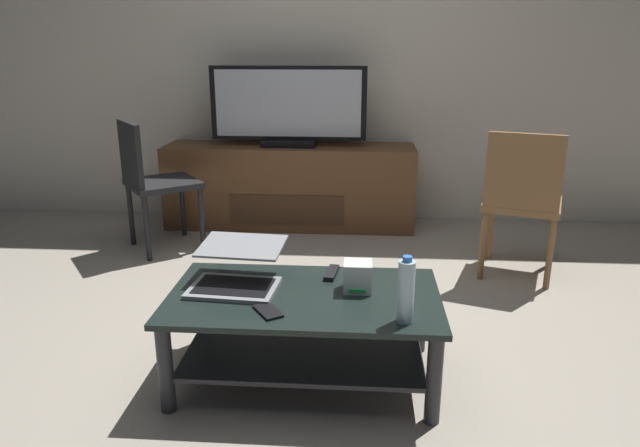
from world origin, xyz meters
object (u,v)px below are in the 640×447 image
side_chair (151,177)px  laptop (237,270)px  dining_chair (522,197)px  router_box (358,276)px  coffee_table (304,321)px  tv_remote (332,273)px  water_bottle_near (406,291)px  media_cabinet (290,186)px  television (288,108)px  cell_phone (268,311)px

side_chair → laptop: 1.73m
dining_chair → laptop: 1.86m
router_box → side_chair: bearing=133.4°
coffee_table → side_chair: side_chair is taller
coffee_table → side_chair: bearing=127.6°
router_box → tv_remote: bearing=126.4°
laptop → dining_chair: bearing=37.5°
dining_chair → tv_remote: bearing=-137.4°
laptop → water_bottle_near: size_ratio=1.65×
router_box → media_cabinet: bearing=104.4°
router_box → tv_remote: router_box is taller
media_cabinet → router_box: bearing=-75.6°
water_bottle_near → laptop: bearing=156.9°
side_chair → television: bearing=35.1°
dining_chair → tv_remote: dining_chair is taller
side_chair → tv_remote: (1.30, -1.33, -0.11)m
media_cabinet → laptop: 2.11m
water_bottle_near → tv_remote: bearing=124.3°
television → laptop: size_ratio=2.73×
dining_chair → laptop: size_ratio=2.11×
water_bottle_near → dining_chair: bearing=61.2°
media_cabinet → side_chair: side_chair is taller
laptop → cell_phone: bearing=-56.2°
router_box → television: bearing=104.6°
media_cabinet → television: television is taller
cell_phone → tv_remote: 0.45m
side_chair → water_bottle_near: 2.38m
television → tv_remote: (0.43, -1.94, -0.52)m
media_cabinet → dining_chair: bearing=-32.8°
tv_remote → laptop: bearing=-153.6°
television → coffee_table: bearing=-81.4°
television → router_box: (0.55, -2.10, -0.46)m
coffee_table → tv_remote: 0.27m
media_cabinet → laptop: media_cabinet is taller
router_box → coffee_table: bearing=-165.9°
side_chair → router_box: size_ratio=7.20×
media_cabinet → side_chair: (-0.87, -0.63, 0.20)m
coffee_table → water_bottle_near: bearing=-28.8°
media_cabinet → side_chair: size_ratio=2.13×
cell_phone → tv_remote: bearing=26.6°
television → water_bottle_near: bearing=-73.1°
dining_chair → router_box: bearing=-129.8°
coffee_table → television: (-0.33, 2.16, 0.65)m
media_cabinet → cell_phone: media_cabinet is taller
media_cabinet → water_bottle_near: 2.51m
television → cell_phone: television is taller
coffee_table → side_chair: 1.97m
laptop → cell_phone: (0.17, -0.26, -0.06)m
television → cell_phone: (0.20, -2.34, -0.52)m
side_chair → water_bottle_near: (1.59, -1.77, -0.00)m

